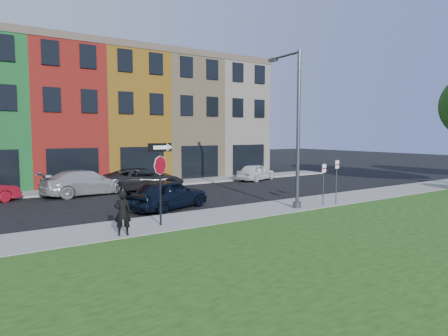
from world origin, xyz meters
TOP-DOWN VIEW (x-y plane):
  - ground at (0.00, 0.00)m, footprint 120.00×120.00m
  - sidewalk_near at (2.00, 3.00)m, footprint 40.00×3.00m
  - sidewalk_far at (-3.00, 15.00)m, footprint 40.00×2.40m
  - rowhouse_block at (-2.50, 21.18)m, footprint 30.00×10.12m
  - stop_sign at (-4.89, 2.57)m, footprint 1.05×0.14m
  - man at (-6.71, 1.90)m, footprint 0.87×0.81m
  - sedan_near at (-2.84, 6.03)m, footprint 4.59×5.60m
  - parked_car_silver at (-4.99, 13.05)m, footprint 3.56×5.95m
  - parked_car_dark at (-1.29, 12.96)m, footprint 5.06×6.59m
  - parked_car_white at (8.48, 13.20)m, footprint 4.14×4.97m
  - street_lamp at (2.35, 2.46)m, footprint 0.51×2.58m
  - parking_sign_a at (3.94, 2.00)m, footprint 0.32×0.10m
  - parking_sign_b at (4.79, 1.89)m, footprint 0.32×0.10m

SIDE VIEW (x-z plane):
  - ground at x=0.00m, z-range 0.00..0.00m
  - sidewalk_near at x=2.00m, z-range 0.00..0.12m
  - sidewalk_far at x=-3.00m, z-range 0.00..0.12m
  - parked_car_white at x=8.48m, z-range 0.00..1.34m
  - parked_car_dark at x=-1.29m, z-range 0.00..1.50m
  - sedan_near at x=-2.84m, z-range 0.00..1.52m
  - parked_car_silver at x=-4.99m, z-range 0.00..1.57m
  - man at x=-6.71m, z-range 0.12..1.75m
  - parking_sign_a at x=3.94m, z-range 0.39..2.60m
  - parking_sign_b at x=4.79m, z-range 0.40..2.81m
  - stop_sign at x=-4.89m, z-range 0.81..4.11m
  - street_lamp at x=2.35m, z-range 0.15..7.84m
  - rowhouse_block at x=-2.50m, z-range -0.01..9.99m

